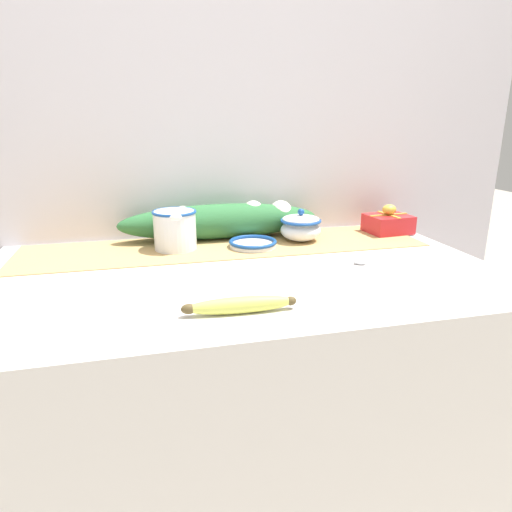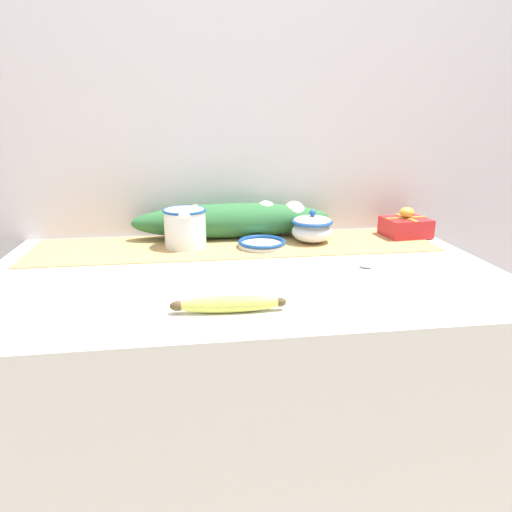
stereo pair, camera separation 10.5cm
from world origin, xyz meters
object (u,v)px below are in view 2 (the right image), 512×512
at_px(cream_pitcher, 185,227).
at_px(small_dish, 262,243).
at_px(gift_box, 406,226).
at_px(sugar_bowl, 312,228).
at_px(spoon, 361,266).
at_px(banana, 229,304).

bearing_deg(cream_pitcher, small_dish, -9.21).
xyz_separation_m(cream_pitcher, small_dish, (0.21, -0.03, -0.05)).
bearing_deg(gift_box, small_dish, -172.15).
height_order(sugar_bowl, small_dish, sugar_bowl).
distance_m(sugar_bowl, gift_box, 0.31).
xyz_separation_m(sugar_bowl, small_dish, (-0.15, -0.03, -0.03)).
bearing_deg(cream_pitcher, gift_box, 2.44).
relative_size(small_dish, spoon, 0.90).
bearing_deg(banana, spoon, 33.12).
bearing_deg(cream_pitcher, banana, -79.89).
bearing_deg(small_dish, spoon, -44.00).
height_order(small_dish, banana, banana).
relative_size(small_dish, banana, 0.61).
relative_size(sugar_bowl, small_dish, 0.89).
height_order(cream_pitcher, banana, cream_pitcher).
distance_m(small_dish, banana, 0.45).
height_order(banana, spoon, banana).
height_order(small_dish, gift_box, gift_box).
bearing_deg(spoon, sugar_bowl, 128.20).
bearing_deg(spoon, small_dish, 159.94).
bearing_deg(small_dish, cream_pitcher, 170.79).
bearing_deg(gift_box, sugar_bowl, -174.46).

